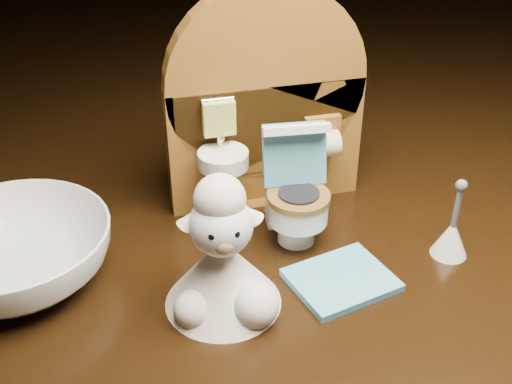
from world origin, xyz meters
TOP-DOWN VIEW (x-y plane):
  - backdrop_panel at (-0.00, 0.06)m, footprint 0.13×0.05m
  - toy_toilet at (0.01, 0.02)m, footprint 0.04×0.05m
  - bath_mat at (0.02, -0.03)m, footprint 0.07×0.06m
  - toilet_brush at (0.09, -0.02)m, footprint 0.02×0.02m
  - plush_lamb at (-0.05, -0.04)m, footprint 0.06×0.06m
  - ceramic_bowl at (-0.16, 0.02)m, footprint 0.13×0.13m

SIDE VIEW (x-z plane):
  - bath_mat at x=0.02m, z-range 0.00..0.00m
  - toilet_brush at x=0.09m, z-range -0.01..0.04m
  - ceramic_bowl at x=-0.16m, z-range 0.00..0.03m
  - toy_toilet at x=0.01m, z-range -0.01..0.07m
  - plush_lamb at x=-0.05m, z-range -0.01..0.07m
  - backdrop_panel at x=0.00m, z-range -0.01..0.14m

